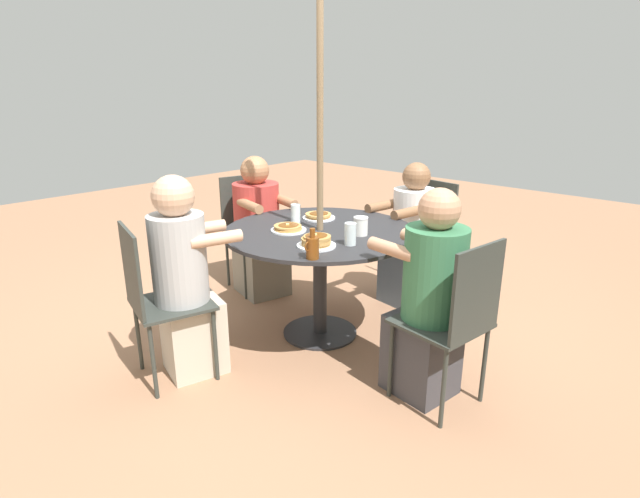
# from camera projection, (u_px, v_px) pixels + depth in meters

# --- Properties ---
(ground_plane) EXTENTS (12.00, 12.00, 0.00)m
(ground_plane) POSITION_uv_depth(u_px,v_px,m) (320.00, 333.00, 3.46)
(ground_plane) COLOR #9E7051
(patio_table) EXTENTS (1.25, 1.25, 0.74)m
(patio_table) POSITION_uv_depth(u_px,v_px,m) (320.00, 248.00, 3.27)
(patio_table) COLOR #28282B
(patio_table) RESTS_ON ground
(umbrella_pole) EXTENTS (0.04, 0.04, 2.49)m
(umbrella_pole) POSITION_uv_depth(u_px,v_px,m) (320.00, 152.00, 3.07)
(umbrella_pole) COLOR #846B4C
(umbrella_pole) RESTS_ON ground
(patio_chair_north) EXTENTS (0.46, 0.46, 0.93)m
(patio_chair_north) POSITION_uv_depth(u_px,v_px,m) (455.00, 316.00, 2.51)
(patio_chair_north) COLOR #333833
(patio_chair_north) RESTS_ON ground
(diner_north) EXTENTS (0.38, 0.51, 1.16)m
(diner_north) POSITION_uv_depth(u_px,v_px,m) (428.00, 304.00, 2.63)
(diner_north) COLOR #3D3D42
(diner_north) RESTS_ON ground
(patio_chair_east) EXTENTS (0.46, 0.46, 0.93)m
(patio_chair_east) POSITION_uv_depth(u_px,v_px,m) (425.00, 232.00, 3.94)
(patio_chair_east) COLOR #333833
(patio_chair_east) RESTS_ON ground
(diner_east) EXTENTS (0.55, 0.39, 1.10)m
(diner_east) POSITION_uv_depth(u_px,v_px,m) (410.00, 239.00, 3.84)
(diner_east) COLOR slate
(diner_east) RESTS_ON ground
(patio_chair_south) EXTENTS (0.50, 0.50, 0.93)m
(patio_chair_south) POSITION_uv_depth(u_px,v_px,m) (249.00, 225.00, 4.15)
(patio_chair_south) COLOR #333833
(patio_chair_south) RESTS_ON ground
(diner_south) EXTENTS (0.46, 0.57, 1.12)m
(diner_south) POSITION_uv_depth(u_px,v_px,m) (259.00, 233.00, 4.01)
(diner_south) COLOR gray
(diner_south) RESTS_ON ground
(patio_chair_west) EXTENTS (0.51, 0.51, 0.93)m
(patio_chair_west) POSITION_uv_depth(u_px,v_px,m) (155.00, 295.00, 2.76)
(patio_chair_west) COLOR #333833
(patio_chair_west) RESTS_ON ground
(diner_west) EXTENTS (0.51, 0.41, 1.19)m
(diner_west) POSITION_uv_depth(u_px,v_px,m) (185.00, 284.00, 2.84)
(diner_west) COLOR beige
(diner_west) RESTS_ON ground
(pancake_plate_a) EXTENTS (0.23, 0.23, 0.05)m
(pancake_plate_a) POSITION_uv_depth(u_px,v_px,m) (319.00, 216.00, 3.50)
(pancake_plate_a) COLOR white
(pancake_plate_a) RESTS_ON patio_table
(pancake_plate_b) EXTENTS (0.23, 0.23, 0.05)m
(pancake_plate_b) POSITION_uv_depth(u_px,v_px,m) (288.00, 228.00, 3.20)
(pancake_plate_b) COLOR white
(pancake_plate_b) RESTS_ON patio_table
(pancake_plate_c) EXTENTS (0.23, 0.23, 0.08)m
(pancake_plate_c) POSITION_uv_depth(u_px,v_px,m) (316.00, 242.00, 2.88)
(pancake_plate_c) COLOR white
(pancake_plate_c) RESTS_ON patio_table
(syrup_bottle) EXTENTS (0.10, 0.07, 0.17)m
(syrup_bottle) POSITION_uv_depth(u_px,v_px,m) (312.00, 247.00, 2.67)
(syrup_bottle) COLOR brown
(syrup_bottle) RESTS_ON patio_table
(coffee_cup) EXTENTS (0.09, 0.09, 0.12)m
(coffee_cup) POSITION_uv_depth(u_px,v_px,m) (361.00, 226.00, 3.10)
(coffee_cup) COLOR white
(coffee_cup) RESTS_ON patio_table
(drinking_glass_a) EXTENTS (0.07, 0.07, 0.13)m
(drinking_glass_a) POSITION_uv_depth(u_px,v_px,m) (295.00, 214.00, 3.35)
(drinking_glass_a) COLOR silver
(drinking_glass_a) RESTS_ON patio_table
(drinking_glass_b) EXTENTS (0.07, 0.07, 0.13)m
(drinking_glass_b) POSITION_uv_depth(u_px,v_px,m) (350.00, 234.00, 2.91)
(drinking_glass_b) COLOR silver
(drinking_glass_b) RESTS_ON patio_table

